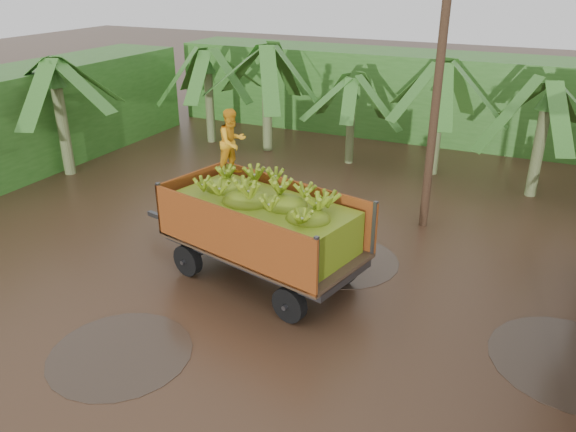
{
  "coord_description": "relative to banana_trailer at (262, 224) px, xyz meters",
  "views": [
    {
      "loc": [
        3.46,
        -8.64,
        6.97
      ],
      "look_at": [
        -1.72,
        2.35,
        1.54
      ],
      "focal_mm": 35.0,
      "sensor_mm": 36.0,
      "label": 1
    }
  ],
  "objects": [
    {
      "name": "ground",
      "position": [
        2.16,
        -1.87,
        -1.45
      ],
      "size": [
        100.0,
        100.0,
        0.0
      ],
      "primitive_type": "plane",
      "color": "black",
      "rests_on": "ground"
    },
    {
      "name": "banana_plants",
      "position": [
        -1.99,
        5.79,
        0.53
      ],
      "size": [
        24.71,
        20.84,
        4.31
      ],
      "color": "#2D661E",
      "rests_on": "ground"
    },
    {
      "name": "banana_trailer",
      "position": [
        0.0,
        0.0,
        0.0
      ],
      "size": [
        6.75,
        3.35,
        3.87
      ],
      "rotation": [
        0.0,
        0.0,
        -0.23
      ],
      "color": "#C1591B",
      "rests_on": "ground"
    },
    {
      "name": "utility_pole",
      "position": [
        2.83,
        4.73,
        2.39
      ],
      "size": [
        1.2,
        0.24,
        7.58
      ],
      "color": "#47301E",
      "rests_on": "ground"
    },
    {
      "name": "hedge_north",
      "position": [
        0.16,
        14.13,
        0.35
      ],
      "size": [
        22.0,
        3.0,
        3.6
      ],
      "primitive_type": "cube",
      "color": "#2D661E",
      "rests_on": "ground"
    }
  ]
}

